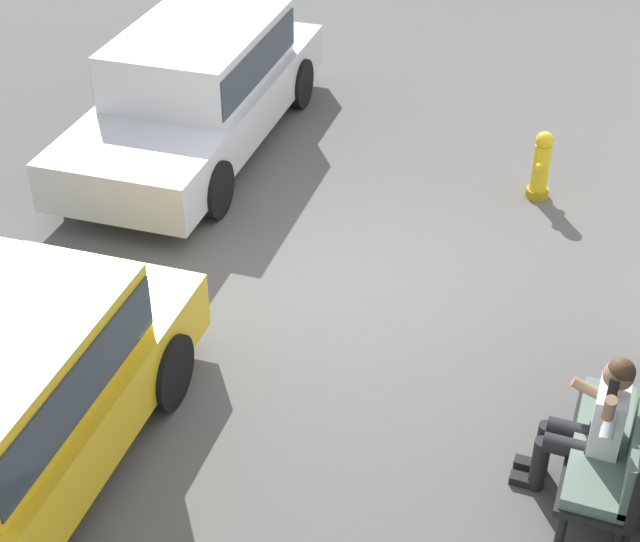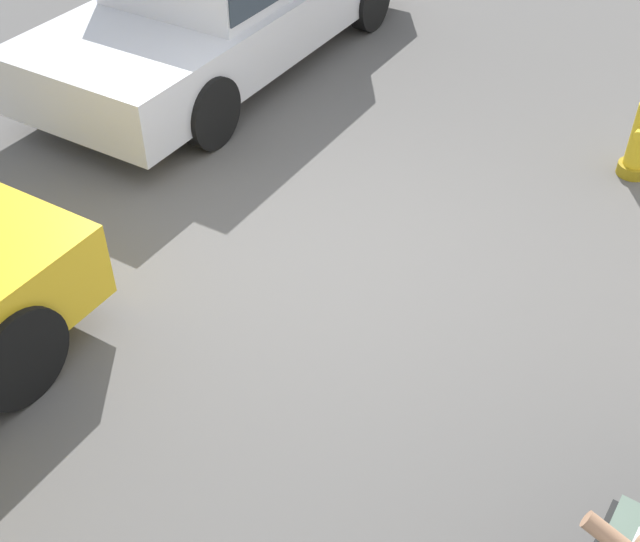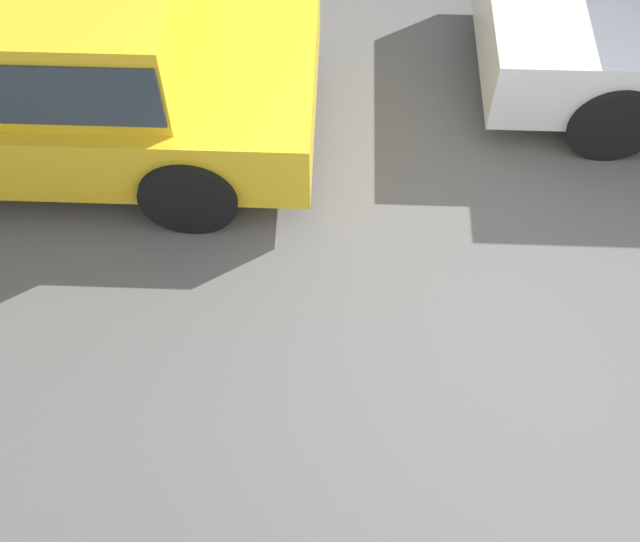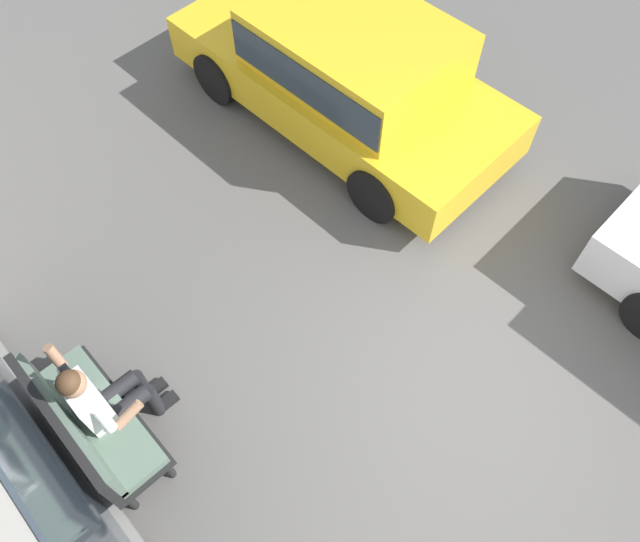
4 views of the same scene
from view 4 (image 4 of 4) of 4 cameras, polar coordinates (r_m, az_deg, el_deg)
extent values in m
plane|color=#565451|center=(6.21, 13.37, -9.42)|extent=(60.00, 60.00, 0.00)
cube|color=#2D3842|center=(4.89, -26.56, -11.25)|extent=(3.40, 0.03, 2.50)
cube|color=gray|center=(6.00, -21.54, -15.56)|extent=(3.60, 0.12, 0.10)
cylinder|color=black|center=(6.28, -23.29, -10.32)|extent=(0.07, 0.07, 0.38)
cylinder|color=black|center=(5.74, -16.99, -19.46)|extent=(0.07, 0.07, 0.38)
cylinder|color=black|center=(6.26, -20.35, -8.26)|extent=(0.07, 0.07, 0.38)
cylinder|color=black|center=(5.73, -13.69, -17.15)|extent=(0.07, 0.07, 0.38)
cube|color=black|center=(5.78, -19.39, -12.92)|extent=(1.43, 0.55, 0.06)
cube|color=slate|center=(5.70, -19.62, -12.65)|extent=(1.37, 0.49, 0.10)
cube|color=black|center=(5.52, -22.34, -13.26)|extent=(1.43, 0.07, 0.55)
cube|color=slate|center=(5.51, -21.82, -12.90)|extent=(1.37, 0.06, 0.47)
cylinder|color=black|center=(5.75, -18.22, -10.43)|extent=(0.15, 0.42, 0.15)
cylinder|color=black|center=(5.97, -15.93, -10.12)|extent=(0.12, 0.12, 0.49)
cube|color=black|center=(6.16, -14.87, -10.41)|extent=(0.10, 0.24, 0.07)
cylinder|color=black|center=(5.67, -17.25, -11.74)|extent=(0.15, 0.42, 0.15)
cylinder|color=black|center=(5.90, -14.96, -11.36)|extent=(0.12, 0.12, 0.49)
cube|color=black|center=(6.09, -13.91, -11.61)|extent=(0.10, 0.24, 0.07)
cube|color=black|center=(5.71, -19.48, -12.31)|extent=(0.34, 0.24, 0.14)
cube|color=silver|center=(5.46, -20.33, -11.29)|extent=(0.38, 0.22, 0.56)
sphere|color=#A37556|center=(5.10, -21.74, -9.57)|extent=(0.22, 0.22, 0.22)
sphere|color=#4C331E|center=(5.07, -21.96, -9.48)|extent=(0.20, 0.20, 0.20)
cylinder|color=silver|center=(5.26, -19.17, -12.63)|extent=(0.20, 0.10, 0.28)
cylinder|color=#A37556|center=(5.34, -17.09, -12.46)|extent=(0.08, 0.27, 0.17)
cylinder|color=silver|center=(5.43, -22.18, -8.75)|extent=(0.25, 0.10, 0.22)
cylinder|color=#A37556|center=(5.30, -23.03, -7.25)|extent=(0.16, 0.08, 0.25)
cube|color=black|center=(5.18, -22.28, -8.37)|extent=(0.02, 0.07, 0.15)
cube|color=gold|center=(7.71, 1.97, 16.80)|extent=(4.31, 1.99, 0.54)
cube|color=gold|center=(7.25, 3.14, 19.70)|extent=(2.27, 1.68, 0.65)
cube|color=#28333D|center=(7.25, 3.14, 19.70)|extent=(2.23, 1.72, 0.45)
cylinder|color=black|center=(8.17, -9.46, 17.02)|extent=(0.67, 0.21, 0.66)
cylinder|color=black|center=(9.03, -0.55, 22.32)|extent=(0.67, 0.21, 0.66)
cylinder|color=black|center=(6.80, 4.98, 7.00)|extent=(0.67, 0.21, 0.66)
cylinder|color=black|center=(7.82, 13.65, 13.82)|extent=(0.67, 0.21, 0.66)
camera|label=1|loc=(8.14, -60.83, 38.99)|focal=55.00mm
camera|label=2|loc=(4.81, -42.81, 22.22)|focal=45.00mm
camera|label=3|loc=(1.98, -33.64, 10.57)|focal=45.00mm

